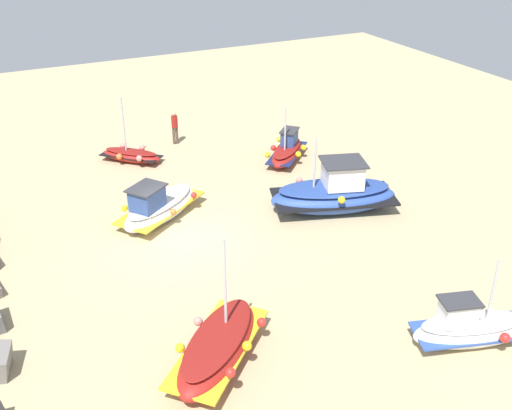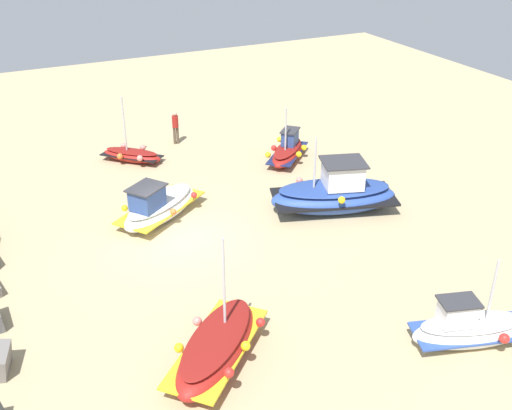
% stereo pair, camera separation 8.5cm
% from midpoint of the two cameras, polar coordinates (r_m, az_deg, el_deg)
% --- Properties ---
extents(ground_plane, '(55.46, 55.46, 0.00)m').
position_cam_midpoint_polar(ground_plane, '(23.49, -6.97, -3.17)').
color(ground_plane, tan).
extents(fishing_boat_0, '(4.01, 4.10, 3.70)m').
position_cam_midpoint_polar(fishing_boat_0, '(17.54, -3.69, -13.03)').
color(fishing_boat_0, maroon).
rests_on(fishing_boat_0, ground_plane).
extents(fishing_boat_1, '(2.19, 3.75, 2.85)m').
position_cam_midpoint_polar(fishing_boat_1, '(19.16, 19.14, -10.73)').
color(fishing_boat_1, white).
rests_on(fishing_boat_1, ground_plane).
extents(fishing_boat_2, '(3.59, 5.58, 3.26)m').
position_cam_midpoint_polar(fishing_boat_2, '(25.28, 7.23, 1.06)').
color(fishing_boat_2, '#2D4C9E').
rests_on(fishing_boat_2, ground_plane).
extents(fishing_boat_3, '(3.71, 4.32, 1.68)m').
position_cam_midpoint_polar(fishing_boat_3, '(24.83, -9.14, -0.11)').
color(fishing_boat_3, white).
rests_on(fishing_boat_3, ground_plane).
extents(fishing_boat_4, '(3.23, 3.23, 2.81)m').
position_cam_midpoint_polar(fishing_boat_4, '(29.97, 2.83, 5.05)').
color(fishing_boat_4, maroon).
rests_on(fishing_boat_4, ground_plane).
extents(fishing_boat_5, '(2.93, 2.93, 3.25)m').
position_cam_midpoint_polar(fishing_boat_5, '(30.43, -11.60, 4.56)').
color(fishing_boat_5, maroon).
rests_on(fishing_boat_5, ground_plane).
extents(person_walking, '(0.32, 0.32, 1.73)m').
position_cam_midpoint_polar(person_walking, '(32.00, -7.64, 7.34)').
color(person_walking, brown).
rests_on(person_walking, ground_plane).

